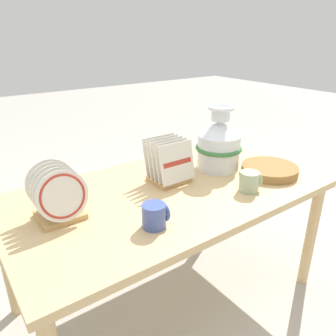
{
  "coord_description": "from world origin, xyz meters",
  "views": [
    {
      "loc": [
        -0.82,
        -1.13,
        1.34
      ],
      "look_at": [
        0.0,
        0.0,
        0.76
      ],
      "focal_mm": 35.0,
      "sensor_mm": 36.0,
      "label": 1
    }
  ],
  "objects": [
    {
      "name": "dish_rack_round_plates",
      "position": [
        -0.5,
        0.04,
        0.75
      ],
      "size": [
        0.2,
        0.19,
        0.22
      ],
      "color": "tan",
      "rests_on": "display_table"
    },
    {
      "name": "ceramic_vase",
      "position": [
        0.37,
        0.05,
        0.79
      ],
      "size": [
        0.25,
        0.25,
        0.34
      ],
      "color": "silver",
      "rests_on": "display_table"
    },
    {
      "name": "dish_rack_square_plates",
      "position": [
        0.06,
        0.08,
        0.74
      ],
      "size": [
        0.19,
        0.18,
        0.21
      ],
      "color": "tan",
      "rests_on": "display_table"
    },
    {
      "name": "mug_cobalt_glaze",
      "position": [
        -0.23,
        -0.23,
        0.7
      ],
      "size": [
        0.1,
        0.09,
        0.1
      ],
      "color": "#42569E",
      "rests_on": "display_table"
    },
    {
      "name": "mug_sage_glaze",
      "position": [
        0.3,
        -0.23,
        0.7
      ],
      "size": [
        0.1,
        0.09,
        0.1
      ],
      "color": "#9EB28E",
      "rests_on": "display_table"
    },
    {
      "name": "display_table",
      "position": [
        0.0,
        0.0,
        0.59
      ],
      "size": [
        1.5,
        0.83,
        0.65
      ],
      "color": "tan",
      "rests_on": "ground_plane"
    },
    {
      "name": "wicker_charger_stack",
      "position": [
        0.54,
        -0.16,
        0.67
      ],
      "size": [
        0.29,
        0.29,
        0.04
      ],
      "color": "olive",
      "rests_on": "display_table"
    },
    {
      "name": "ground_plane",
      "position": [
        0.0,
        0.0,
        0.0
      ],
      "size": [
        14.0,
        14.0,
        0.0
      ],
      "primitive_type": "plane",
      "color": "#B2ADA3"
    }
  ]
}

